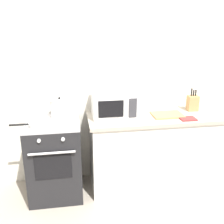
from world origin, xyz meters
TOP-DOWN VIEW (x-y plane):
  - ground_plane at (0.00, 0.00)m, footprint 10.00×10.00m
  - back_wall at (0.30, 0.97)m, footprint 4.40×0.10m
  - lower_cabinet_right at (0.90, 0.62)m, footprint 1.64×0.56m
  - countertop_right at (0.90, 0.62)m, footprint 1.70×0.60m
  - stove at (-0.35, 0.60)m, footprint 0.60×0.64m
  - stock_pot at (-0.26, 0.70)m, footprint 0.30×0.22m
  - frying_pan at (-0.46, 0.47)m, footprint 0.46×0.26m
  - microwave at (0.36, 0.68)m, footprint 0.50×0.37m
  - cutting_board at (0.99, 0.60)m, footprint 0.36×0.26m
  - knife_block at (1.37, 0.74)m, footprint 0.13×0.10m
  - oven_mitt at (1.18, 0.44)m, footprint 0.18×0.14m

SIDE VIEW (x-z plane):
  - ground_plane at x=0.00m, z-range 0.00..0.00m
  - lower_cabinet_right at x=0.90m, z-range 0.00..0.88m
  - stove at x=-0.35m, z-range 0.00..0.92m
  - countertop_right at x=0.90m, z-range 0.88..0.92m
  - oven_mitt at x=1.18m, z-range 0.92..0.94m
  - cutting_board at x=0.99m, z-range 0.92..0.94m
  - frying_pan at x=-0.46m, z-range 0.92..0.97m
  - knife_block at x=1.37m, z-range 0.88..1.16m
  - stock_pot at x=-0.26m, z-range 0.91..1.16m
  - microwave at x=0.36m, z-range 0.92..1.22m
  - back_wall at x=0.30m, z-range 0.00..2.50m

